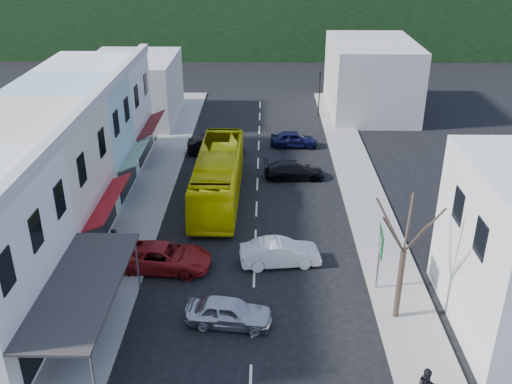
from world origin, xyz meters
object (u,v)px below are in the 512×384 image
car_red (164,257)px  street_tree (404,252)px  direction_sign (379,260)px  car_silver (229,312)px  traffic_signal (319,94)px  pedestrian_left (116,244)px  car_white (280,253)px  bus (218,178)px

car_red → street_tree: 13.02m
car_red → direction_sign: (11.40, -1.87, 1.12)m
car_silver → direction_sign: size_ratio=1.21×
car_silver → traffic_signal: (6.92, 32.35, 1.58)m
car_silver → car_red: same height
pedestrian_left → traffic_signal: traffic_signal is taller
pedestrian_left → traffic_signal: size_ratio=0.37×
pedestrian_left → car_white: bearing=-82.4°
pedestrian_left → direction_sign: 14.50m
pedestrian_left → car_silver: bearing=-120.6°
car_silver → bus: bearing=12.9°
bus → car_red: 9.31m
car_silver → street_tree: 8.63m
traffic_signal → car_white: bearing=66.8°
direction_sign → traffic_signal: (-0.60, 29.42, 0.46)m
car_white → pedestrian_left: (-9.25, 0.31, 0.30)m
traffic_signal → bus: bearing=51.5°
car_red → traffic_signal: size_ratio=1.01×
traffic_signal → car_red: bearing=54.5°
car_silver → pedestrian_left: bearing=56.5°
bus → pedestrian_left: size_ratio=6.82×
car_silver → car_red: bearing=45.5°
car_white → street_tree: 7.89m
bus → street_tree: 16.46m
car_silver → pedestrian_left: pedestrian_left is taller
car_silver → car_white: 5.91m
bus → car_white: bearing=-63.5°
traffic_signal → car_silver: bearing=63.9°
bus → street_tree: (9.58, -13.20, 2.21)m
car_silver → car_white: size_ratio=1.00×
pedestrian_left → street_tree: 15.84m
direction_sign → street_tree: bearing=-72.7°
street_tree → pedestrian_left: bearing=161.0°
street_tree → traffic_signal: bearing=92.0°
car_silver → car_white: (2.55, 5.33, 0.00)m
car_red → traffic_signal: 29.64m
car_red → pedestrian_left: pedestrian_left is taller
direction_sign → traffic_signal: bearing=95.9°
bus → car_red: (-2.35, -8.97, -0.85)m
bus → car_silver: bus is taller
bus → direction_sign: direction_sign is taller
car_red → car_silver: bearing=-136.0°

